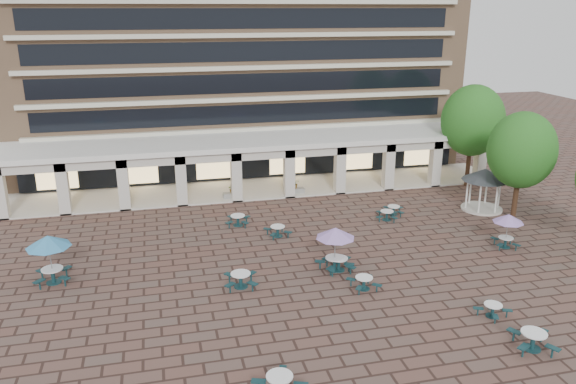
% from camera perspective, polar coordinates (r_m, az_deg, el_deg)
% --- Properties ---
extents(ground, '(120.00, 120.00, 0.00)m').
position_cam_1_polar(ground, '(33.41, 1.59, -7.39)').
color(ground, brown).
rests_on(ground, ground).
extents(apartment_building, '(40.00, 15.50, 25.20)m').
position_cam_1_polar(apartment_building, '(55.14, -5.42, 16.24)').
color(apartment_building, tan).
rests_on(apartment_building, ground).
extents(retail_arcade, '(42.00, 6.60, 4.40)m').
position_cam_1_polar(retail_arcade, '(46.02, -3.15, 3.81)').
color(retail_arcade, white).
rests_on(retail_arcade, ground).
extents(picnic_table_1, '(2.22, 2.22, 0.81)m').
position_cam_1_polar(picnic_table_1, '(23.18, -0.86, -18.79)').
color(picnic_table_1, '#13373B').
rests_on(picnic_table_1, ground).
extents(picnic_table_2, '(2.24, 2.24, 0.85)m').
position_cam_1_polar(picnic_table_2, '(27.83, 23.65, -13.52)').
color(picnic_table_2, '#13373B').
rests_on(picnic_table_2, ground).
extents(picnic_table_3, '(1.81, 1.81, 0.66)m').
position_cam_1_polar(picnic_table_3, '(29.80, 20.08, -11.11)').
color(picnic_table_3, '#13373B').
rests_on(picnic_table_3, ground).
extents(picnic_table_4, '(2.41, 2.41, 2.79)m').
position_cam_1_polar(picnic_table_4, '(32.97, -23.17, -4.81)').
color(picnic_table_4, '#13373B').
rests_on(picnic_table_4, ground).
extents(picnic_table_5, '(1.97, 1.97, 0.82)m').
position_cam_1_polar(picnic_table_5, '(30.81, -4.83, -8.77)').
color(picnic_table_5, '#13373B').
rests_on(picnic_table_5, ground).
extents(picnic_table_6, '(2.27, 2.27, 2.62)m').
position_cam_1_polar(picnic_table_6, '(31.94, 4.83, -4.33)').
color(picnic_table_6, '#13373B').
rests_on(picnic_table_6, ground).
extents(picnic_table_7, '(1.68, 1.68, 0.71)m').
position_cam_1_polar(picnic_table_7, '(30.79, 7.72, -9.03)').
color(picnic_table_7, '#13373B').
rests_on(picnic_table_7, ground).
extents(picnic_table_8, '(1.94, 1.94, 0.75)m').
position_cam_1_polar(picnic_table_8, '(39.15, -5.12, -2.79)').
color(picnic_table_8, '#13373B').
rests_on(picnic_table_8, ground).
extents(picnic_table_9, '(1.91, 1.91, 0.79)m').
position_cam_1_polar(picnic_table_9, '(32.66, 5.17, -7.18)').
color(picnic_table_9, '#13373B').
rests_on(picnic_table_9, ground).
extents(picnic_table_10, '(1.89, 1.89, 0.69)m').
position_cam_1_polar(picnic_table_10, '(40.60, 10.01, -2.27)').
color(picnic_table_10, '#13373B').
rests_on(picnic_table_10, ground).
extents(picnic_table_11, '(1.92, 1.92, 2.21)m').
position_cam_1_polar(picnic_table_11, '(37.57, 21.48, -2.63)').
color(picnic_table_11, '#13373B').
rests_on(picnic_table_11, ground).
extents(picnic_table_12, '(1.79, 1.79, 0.72)m').
position_cam_1_polar(picnic_table_12, '(37.20, -1.06, -3.90)').
color(picnic_table_12, '#13373B').
rests_on(picnic_table_12, ground).
extents(picnic_table_13, '(1.78, 1.78, 0.66)m').
position_cam_1_polar(picnic_table_13, '(41.74, 10.67, -1.76)').
color(picnic_table_13, '#13373B').
rests_on(picnic_table_13, ground).
extents(gazebo, '(3.38, 3.38, 3.14)m').
position_cam_1_polar(gazebo, '(43.95, 19.36, 1.23)').
color(gazebo, beige).
rests_on(gazebo, ground).
extents(tree_east_a, '(4.66, 4.66, 7.76)m').
position_cam_1_polar(tree_east_a, '(42.05, 22.66, 3.93)').
color(tree_east_a, '#3E2819').
rests_on(tree_east_a, ground).
extents(tree_east_c, '(5.14, 5.14, 8.56)m').
position_cam_1_polar(tree_east_c, '(48.96, 18.26, 6.91)').
color(tree_east_c, '#3E2819').
rests_on(tree_east_c, ground).
extents(planter_left, '(1.50, 0.67, 1.20)m').
position_cam_1_polar(planter_left, '(44.59, -5.65, -0.14)').
color(planter_left, gray).
rests_on(planter_left, ground).
extents(planter_right, '(1.50, 0.66, 1.30)m').
position_cam_1_polar(planter_right, '(45.47, 0.71, 0.42)').
color(planter_right, gray).
rests_on(planter_right, ground).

